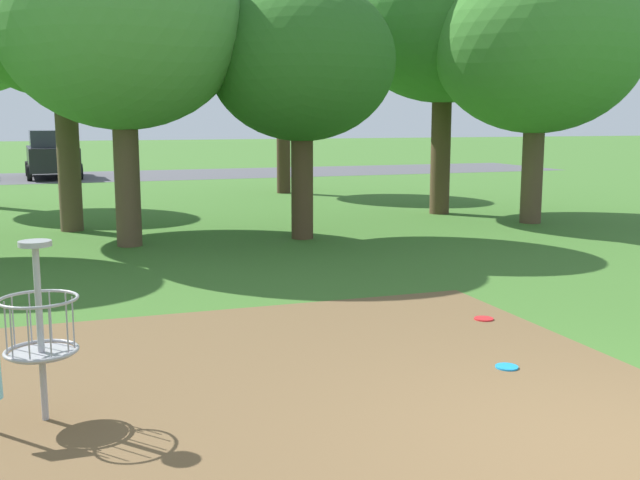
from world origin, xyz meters
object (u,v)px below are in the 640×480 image
object	(u,v)px
tree_far_right	(60,4)
tree_near_right	(444,15)
frisbee_near_basket	(484,319)
frisbee_mid_grass	(507,367)
tree_mid_left	(283,49)
tree_mid_right	(538,44)
disc_golf_basket	(31,325)
tree_far_center	(121,26)
parked_car_center_left	(52,154)
tree_mid_center	(302,62)

from	to	relation	value
tree_far_right	tree_near_right	bearing A→B (deg)	0.45
frisbee_near_basket	frisbee_mid_grass	size ratio (longest dim) A/B	1.05
frisbee_near_basket	tree_mid_left	size ratio (longest dim) A/B	0.04
tree_mid_right	disc_golf_basket	bearing A→B (deg)	-140.82
tree_mid_right	frisbee_mid_grass	bearing A→B (deg)	-125.75
disc_golf_basket	tree_far_center	world-z (taller)	tree_far_center
frisbee_near_basket	tree_mid_right	world-z (taller)	tree_mid_right
frisbee_near_basket	tree_far_right	distance (m)	10.84
tree_mid_left	parked_car_center_left	distance (m)	11.66
disc_golf_basket	tree_mid_left	bearing A→B (deg)	67.53
disc_golf_basket	tree_mid_center	distance (m)	9.40
tree_mid_left	parked_car_center_left	world-z (taller)	tree_mid_left
tree_mid_right	tree_far_center	bearing A→B (deg)	-178.52
disc_golf_basket	tree_near_right	bearing A→B (deg)	49.14
disc_golf_basket	tree_far_right	distance (m)	10.96
tree_near_right	parked_car_center_left	distance (m)	17.83
tree_far_center	tree_mid_center	bearing A→B (deg)	-3.84
tree_near_right	tree_far_center	size ratio (longest dim) A/B	1.18
disc_golf_basket	frisbee_mid_grass	distance (m)	4.14
tree_mid_center	tree_far_center	size ratio (longest dim) A/B	0.85
tree_mid_right	tree_far_right	world-z (taller)	tree_far_right
disc_golf_basket	tree_mid_center	world-z (taller)	tree_mid_center
tree_mid_right	tree_far_center	distance (m)	8.68
tree_far_right	tree_mid_center	bearing A→B (deg)	-31.14
disc_golf_basket	tree_mid_left	size ratio (longest dim) A/B	0.24
tree_near_right	tree_far_center	bearing A→B (deg)	-162.57
frisbee_mid_grass	tree_far_right	xyz separation A→B (m)	(-3.62, 10.42, 4.49)
parked_car_center_left	disc_golf_basket	bearing A→B (deg)	-90.09
tree_mid_center	parked_car_center_left	distance (m)	18.31
disc_golf_basket	tree_far_center	size ratio (longest dim) A/B	0.24
disc_golf_basket	frisbee_near_basket	bearing A→B (deg)	16.61
frisbee_near_basket	tree_far_right	size ratio (longest dim) A/B	0.03
tree_near_right	parked_car_center_left	world-z (taller)	tree_near_right
disc_golf_basket	frisbee_near_basket	distance (m)	5.04
frisbee_near_basket	parked_car_center_left	bearing A→B (deg)	101.20
tree_mid_left	tree_far_right	size ratio (longest dim) A/B	0.92
disc_golf_basket	frisbee_near_basket	world-z (taller)	disc_golf_basket
frisbee_mid_grass	tree_far_right	bearing A→B (deg)	109.17
frisbee_near_basket	parked_car_center_left	xyz separation A→B (m)	(-4.74, 23.91, 0.91)
disc_golf_basket	parked_car_center_left	world-z (taller)	parked_car_center_left
tree_mid_center	parked_car_center_left	world-z (taller)	tree_mid_center
tree_mid_right	parked_car_center_left	world-z (taller)	tree_mid_right
disc_golf_basket	tree_far_right	bearing A→B (deg)	87.49
tree_near_right	tree_mid_right	size ratio (longest dim) A/B	1.16
tree_near_right	tree_far_center	world-z (taller)	tree_near_right
tree_near_right	tree_mid_left	bearing A→B (deg)	109.13
tree_mid_left	tree_far_right	world-z (taller)	tree_far_right
tree_near_right	tree_far_right	size ratio (longest dim) A/B	1.05
tree_mid_center	tree_far_right	bearing A→B (deg)	148.86
tree_far_center	disc_golf_basket	bearing A→B (deg)	-99.96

